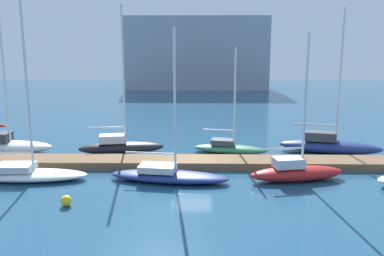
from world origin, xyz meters
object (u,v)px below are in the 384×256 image
object	(u,v)px
sailboat_1	(27,172)
mooring_buoy_yellow	(66,201)
sailboat_6	(329,144)
sailboat_2	(120,145)
sailboat_4	(229,147)
sailboat_3	(168,174)
sailboat_5	(296,171)
sailboat_0	(5,145)
harbor_building_distant	(197,53)

from	to	relation	value
sailboat_1	mooring_buoy_yellow	size ratio (longest dim) A/B	19.56
sailboat_6	sailboat_2	bearing A→B (deg)	-164.31
sailboat_2	sailboat_4	size ratio (longest dim) A/B	1.37
sailboat_1	sailboat_3	xyz separation A→B (m)	(7.92, -0.09, -0.03)
sailboat_5	sailboat_6	xyz separation A→B (m)	(3.63, 6.00, 0.04)
sailboat_2	sailboat_3	bearing A→B (deg)	-66.89
sailboat_2	sailboat_6	size ratio (longest dim) A/B	1.02
sailboat_2	sailboat_5	xyz separation A→B (m)	(10.82, -5.55, -0.03)
sailboat_2	sailboat_3	xyz separation A→B (m)	(3.72, -5.80, -0.17)
sailboat_6	sailboat_0	bearing A→B (deg)	-164.80
sailboat_6	sailboat_3	bearing A→B (deg)	-135.87
sailboat_2	sailboat_3	world-z (taller)	sailboat_2
sailboat_2	mooring_buoy_yellow	distance (m)	9.49
sailboat_4	mooring_buoy_yellow	bearing A→B (deg)	-118.66
sailboat_1	sailboat_4	xyz separation A→B (m)	(11.72, 5.96, -0.01)
sailboat_0	harbor_building_distant	world-z (taller)	harbor_building_distant
sailboat_4	sailboat_6	distance (m)	6.94
sailboat_3	mooring_buoy_yellow	xyz separation A→B (m)	(-4.52, -3.65, -0.15)
sailboat_0	harbor_building_distant	xyz separation A→B (m)	(13.03, 42.02, 5.19)
sailboat_4	mooring_buoy_yellow	size ratio (longest dim) A/B	13.84
sailboat_0	sailboat_1	distance (m)	6.83
sailboat_4	sailboat_2	bearing A→B (deg)	-166.15
sailboat_6	mooring_buoy_yellow	bearing A→B (deg)	-133.09
sailboat_0	sailboat_2	world-z (taller)	sailboat_2
sailboat_4	harbor_building_distant	size ratio (longest dim) A/B	0.32
sailboat_3	sailboat_5	size ratio (longest dim) A/B	1.04
sailboat_2	sailboat_1	bearing A→B (deg)	-135.94
sailboat_0	sailboat_1	bearing A→B (deg)	-57.46
sailboat_3	sailboat_6	world-z (taller)	sailboat_6
sailboat_2	sailboat_5	world-z (taller)	sailboat_2
sailboat_2	sailboat_5	size ratio (longest dim) A/B	1.24
sailboat_0	sailboat_5	bearing A→B (deg)	-17.93
mooring_buoy_yellow	harbor_building_distant	distance (m)	52.03
sailboat_1	sailboat_3	world-z (taller)	sailboat_1
sailboat_0	sailboat_4	world-z (taller)	sailboat_0
sailboat_1	sailboat_6	xyz separation A→B (m)	(18.65, 6.16, 0.15)
sailboat_0	sailboat_4	xyz separation A→B (m)	(15.56, 0.31, -0.17)
sailboat_5	sailboat_1	bearing A→B (deg)	170.03
sailboat_0	sailboat_5	distance (m)	19.64
sailboat_3	harbor_building_distant	bearing A→B (deg)	96.52
sailboat_2	sailboat_4	distance (m)	7.52
sailboat_4	mooring_buoy_yellow	distance (m)	12.78
sailboat_3	mooring_buoy_yellow	size ratio (longest dim) A/B	15.94
sailboat_0	sailboat_3	distance (m)	13.09
sailboat_2	sailboat_5	distance (m)	12.16
sailboat_6	harbor_building_distant	world-z (taller)	harbor_building_distant
sailboat_0	sailboat_3	xyz separation A→B (m)	(11.76, -5.74, -0.19)
sailboat_3	sailboat_4	size ratio (longest dim) A/B	1.15
sailboat_2	sailboat_6	bearing A→B (deg)	-7.80
sailboat_6	harbor_building_distant	distance (m)	42.89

